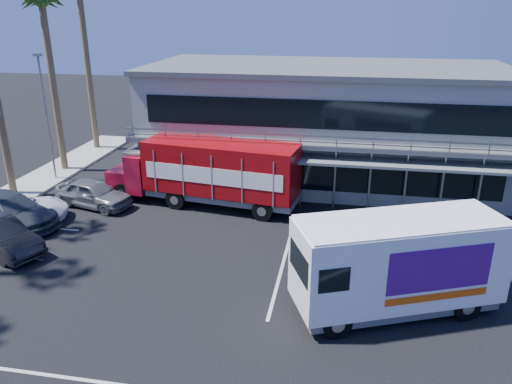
# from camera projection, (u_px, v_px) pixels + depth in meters

# --- Properties ---
(ground) EXTENTS (120.00, 120.00, 0.00)m
(ground) POSITION_uv_depth(u_px,v_px,m) (227.00, 288.00, 20.37)
(ground) COLOR black
(ground) RESTS_ON ground
(building) EXTENTS (22.40, 12.00, 7.30)m
(building) POSITION_uv_depth(u_px,v_px,m) (324.00, 123.00, 32.32)
(building) COLOR gray
(building) RESTS_ON ground
(palm_e) EXTENTS (2.80, 2.80, 12.25)m
(palm_e) POSITION_uv_depth(u_px,v_px,m) (43.00, 9.00, 31.07)
(palm_e) COLOR brown
(palm_e) RESTS_ON ground
(light_pole_far) EXTENTS (0.50, 0.25, 8.09)m
(light_pole_far) POSITION_uv_depth(u_px,v_px,m) (46.00, 112.00, 31.29)
(light_pole_far) COLOR gray
(light_pole_far) RESTS_ON ground
(red_truck) EXTENTS (11.41, 4.16, 3.76)m
(red_truck) POSITION_uv_depth(u_px,v_px,m) (209.00, 171.00, 28.08)
(red_truck) COLOR #A60D22
(red_truck) RESTS_ON ground
(white_van) EXTENTS (8.01, 5.32, 3.71)m
(white_van) POSITION_uv_depth(u_px,v_px,m) (398.00, 263.00, 18.24)
(white_van) COLOR white
(white_van) RESTS_ON ground
(parked_car_b) EXTENTS (5.07, 3.47, 1.58)m
(parked_car_b) POSITION_uv_depth(u_px,v_px,m) (0.00, 236.00, 23.05)
(parked_car_b) COLOR black
(parked_car_b) RESTS_ON ground
(parked_car_c) EXTENTS (5.77, 4.11, 1.46)m
(parked_car_c) POSITION_uv_depth(u_px,v_px,m) (15.00, 209.00, 26.26)
(parked_car_c) COLOR white
(parked_car_c) RESTS_ON ground
(parked_car_d) EXTENTS (6.21, 4.10, 1.67)m
(parked_car_d) POSITION_uv_depth(u_px,v_px,m) (10.00, 210.00, 25.85)
(parked_car_d) COLOR #303741
(parked_car_d) RESTS_ON ground
(parked_car_e) EXTENTS (4.90, 2.95, 1.56)m
(parked_car_e) POSITION_uv_depth(u_px,v_px,m) (93.00, 193.00, 28.31)
(parked_car_e) COLOR slate
(parked_car_e) RESTS_ON ground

